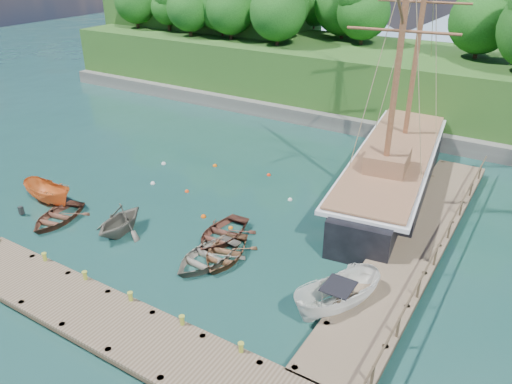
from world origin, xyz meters
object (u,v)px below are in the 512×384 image
rowboat_4 (222,238)px  schooner (393,171)px  rowboat_0 (58,221)px  motorboat_orange (50,203)px  rowboat_1 (121,232)px  rowboat_2 (225,257)px  rowboat_3 (207,262)px  cabin_boat_white (336,311)px

rowboat_4 → schooner: schooner is taller
rowboat_0 → motorboat_orange: 2.70m
rowboat_4 → motorboat_orange: bearing=-171.2°
rowboat_0 → motorboat_orange: bearing=139.4°
rowboat_1 → motorboat_orange: 6.59m
rowboat_2 → rowboat_3: rowboat_3 is taller
motorboat_orange → rowboat_1: bearing=-88.8°
schooner → rowboat_2: bearing=-117.4°
rowboat_3 → rowboat_4: 2.43m
cabin_boat_white → motorboat_orange: bearing=-156.2°
rowboat_2 → rowboat_0: bearing=178.9°
rowboat_1 → schooner: size_ratio=0.13×
rowboat_0 → rowboat_4: bearing=9.5°
schooner → rowboat_4: bearing=-124.8°
rowboat_0 → rowboat_2: 11.08m
rowboat_2 → motorboat_orange: 13.25m
rowboat_3 → schooner: (5.36, 14.13, 1.10)m
rowboat_1 → rowboat_4: rowboat_1 is taller
rowboat_1 → rowboat_4: size_ratio=0.85×
rowboat_0 → rowboat_1: (4.23, 1.11, 0.00)m
rowboat_1 → rowboat_2: 6.72m
rowboat_1 → rowboat_4: (5.37, 2.56, 0.00)m
rowboat_3 → motorboat_orange: size_ratio=1.03×
cabin_boat_white → rowboat_0: bearing=-152.0°
rowboat_1 → motorboat_orange: (-6.59, 0.21, 0.00)m
rowboat_1 → rowboat_2: rowboat_1 is taller
rowboat_0 → cabin_boat_white: bearing=-7.1°
cabin_boat_white → schooner: bearing=122.3°
rowboat_1 → rowboat_3: bearing=-4.2°
rowboat_0 → rowboat_4: rowboat_4 is taller
rowboat_0 → cabin_boat_white: size_ratio=0.80×
rowboat_0 → schooner: size_ratio=0.15×
rowboat_2 → rowboat_4: bearing=117.8°
rowboat_0 → cabin_boat_white: cabin_boat_white is taller
rowboat_4 → rowboat_1: bearing=-156.9°
rowboat_3 → cabin_boat_white: bearing=5.8°
rowboat_2 → cabin_boat_white: 6.92m
rowboat_4 → cabin_boat_white: (8.13, -2.36, 0.00)m
rowboat_3 → rowboat_4: rowboat_3 is taller
rowboat_0 → rowboat_1: rowboat_1 is taller
rowboat_2 → rowboat_4: 1.95m
rowboat_4 → schooner: bearing=60.6°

